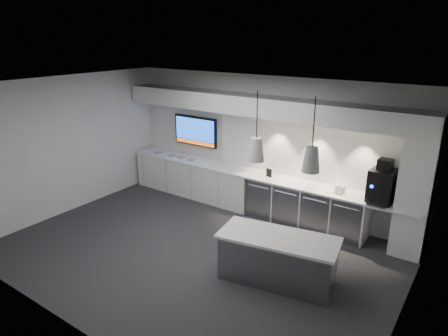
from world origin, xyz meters
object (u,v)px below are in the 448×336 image
Objects in this scene: island at (277,258)px; coffee_machine at (383,184)px; bin at (228,253)px; wall_tv at (195,131)px.

island is 2.49m from coffee_machine.
bin is 3.08m from coffee_machine.
coffee_machine is at bearing 54.88° from island.
island is at bearing -110.51° from coffee_machine.
island reaches higher than bin.
wall_tv reaches higher than bin.
island is 2.49× the size of coffee_machine.
bin is 0.51× the size of coffee_machine.
coffee_machine is at bearing -3.10° from wall_tv.
wall_tv reaches higher than coffee_machine.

